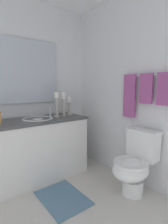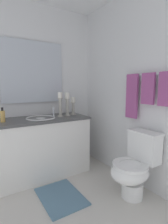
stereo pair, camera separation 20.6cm
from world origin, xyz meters
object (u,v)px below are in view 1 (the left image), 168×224
(towel_near_vanity, at_px, (129,96))
(bath_mat, at_px, (63,198))
(toilet, at_px, (134,164))
(candle_holder_tall, at_px, (69,106))
(candle_holder_short, at_px, (64,104))
(towel_center, at_px, (146,89))
(towel_near_corner, at_px, (166,89))
(sink_basin, at_px, (38,122))
(candle_holder_mid, at_px, (57,104))
(mirror, at_px, (28,72))
(towel_bar, at_px, (148,75))
(vanity_cabinet, at_px, (39,148))

(towel_near_vanity, relative_size, bath_mat, 0.91)
(toilet, relative_size, bath_mat, 1.25)
(candle_holder_tall, bearing_deg, towel_near_vanity, 24.69)
(candle_holder_short, distance_m, towel_center, 1.16)
(candle_holder_short, height_order, towel_near_corner, towel_near_corner)
(sink_basin, xyz_separation_m, candle_holder_mid, (0.01, 0.29, 0.23))
(sink_basin, relative_size, bath_mat, 0.67)
(candle_holder_tall, distance_m, bath_mat, 1.28)
(candle_holder_tall, distance_m, towel_near_vanity, 0.93)
(candle_holder_tall, bearing_deg, toilet, 9.27)
(candle_holder_tall, distance_m, towel_near_corner, 1.38)
(towel_center, bearing_deg, towel_near_corner, 0.00)
(candle_holder_mid, height_order, towel_center, towel_center)
(candle_holder_tall, height_order, bath_mat, candle_holder_tall)
(candle_holder_tall, relative_size, towel_center, 0.77)
(sink_basin, height_order, towel_center, towel_center)
(mirror, height_order, towel_near_corner, mirror)
(towel_near_vanity, bearing_deg, towel_near_corner, 0.00)
(sink_basin, bearing_deg, candle_holder_short, 88.77)
(towel_near_corner, bearing_deg, towel_center, 180.00)
(sink_basin, relative_size, towel_near_vanity, 0.74)
(towel_center, bearing_deg, sink_basin, -138.25)
(candle_holder_short, bearing_deg, towel_near_vanity, 33.01)
(candle_holder_short, xyz_separation_m, towel_bar, (1.02, 0.53, 0.38))
(towel_center, bearing_deg, bath_mat, -113.60)
(mirror, xyz_separation_m, towel_near_corner, (1.54, 0.92, -0.24))
(vanity_cabinet, relative_size, candle_holder_mid, 3.71)
(mirror, height_order, candle_holder_short, mirror)
(mirror, relative_size, candle_holder_short, 2.63)
(vanity_cabinet, distance_m, bath_mat, 0.74)
(mirror, xyz_separation_m, candle_holder_tall, (0.24, 0.53, -0.50))
(toilet, xyz_separation_m, towel_near_corner, (0.20, 0.20, 0.86))
(candle_holder_short, relative_size, bath_mat, 0.58)
(vanity_cabinet, bearing_deg, bath_mat, 0.00)
(sink_basin, relative_size, candle_holder_tall, 1.48)
(candle_holder_tall, bearing_deg, mirror, -114.22)
(mirror, distance_m, towel_near_vanity, 1.45)
(candle_holder_tall, xyz_separation_m, towel_bar, (1.07, 0.40, 0.42))
(sink_basin, xyz_separation_m, candle_holder_short, (0.01, 0.41, 0.22))
(towel_center, bearing_deg, candle_holder_mid, -148.25)
(mirror, distance_m, toilet, 1.87)
(candle_holder_tall, bearing_deg, candle_holder_short, -68.78)
(candle_holder_tall, relative_size, candle_holder_mid, 0.77)
(candle_holder_tall, xyz_separation_m, towel_center, (1.07, 0.38, 0.26))
(towel_bar, distance_m, towel_near_corner, 0.28)
(bath_mat, bearing_deg, towel_near_vanity, 79.64)
(vanity_cabinet, xyz_separation_m, candle_holder_short, (0.01, 0.41, 0.60))
(vanity_cabinet, relative_size, towel_near_vanity, 2.40)
(bath_mat, bearing_deg, toilet, 58.91)
(candle_holder_tall, height_order, towel_bar, towel_bar)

